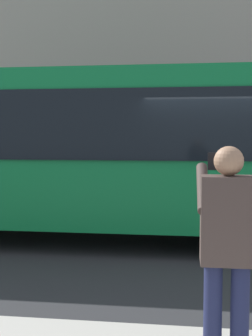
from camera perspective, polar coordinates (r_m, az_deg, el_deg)
The scene contains 4 objects.
ground_plane at distance 7.76m, azimuth 12.29°, elevation -10.25°, with size 60.00×60.00×0.00m, color #2B2B2D.
building_facade_far at distance 14.86m, azimuth 10.43°, elevation 20.00°, with size 28.00×1.55×12.00m.
red_bus at distance 8.14m, azimuth -7.57°, elevation 2.48°, with size 9.05×2.54×3.08m.
pedestrian_photographer at distance 3.38m, azimuth 13.19°, elevation -9.28°, with size 0.53×0.52×1.70m.
Camera 1 is at (0.65, 7.48, 1.92)m, focal length 46.58 mm.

